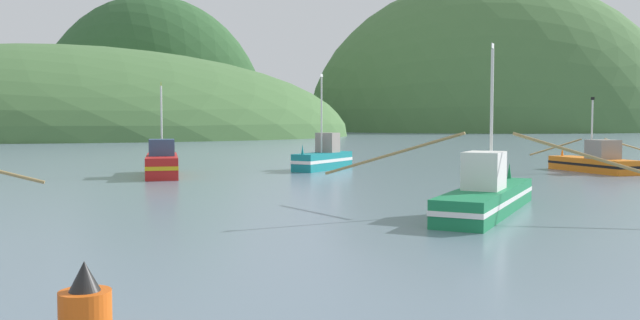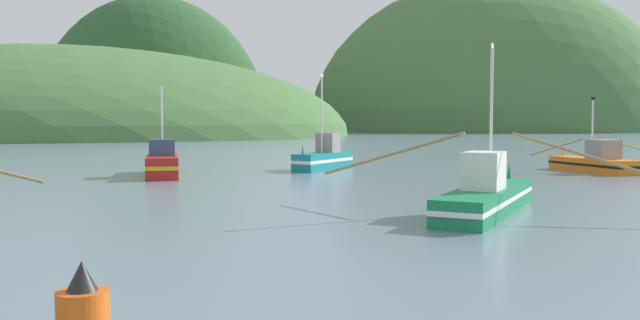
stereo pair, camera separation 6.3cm
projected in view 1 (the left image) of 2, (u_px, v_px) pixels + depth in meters
The scene contains 8 objects.
hill_mid_left at pixel (56, 136), 154.95m from camera, with size 137.04×109.63×41.19m, color #47703D.
hill_far_left at pixel (153, 130), 237.43m from camera, with size 82.42×65.94×95.80m, color #2D562D.
hill_far_right at pixel (489, 131), 229.87m from camera, with size 126.56×101.25×104.23m, color #47703D.
fishing_boat_green at pixel (487, 195), 25.89m from camera, with size 12.26×9.59×6.68m.
fishing_boat_teal at pixel (324, 158), 48.72m from camera, with size 4.94×6.32×7.00m.
fishing_boat_orange at pixel (594, 162), 46.40m from camera, with size 10.04×7.67×5.27m.
fishing_boat_red at pixel (162, 163), 43.17m from camera, with size 3.13×7.97×6.13m.
channel_buoy at pixel (85, 309), 10.90m from camera, with size 0.86×0.86×1.33m.
Camera 1 is at (-2.41, -4.40, 3.64)m, focal length 37.12 mm.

